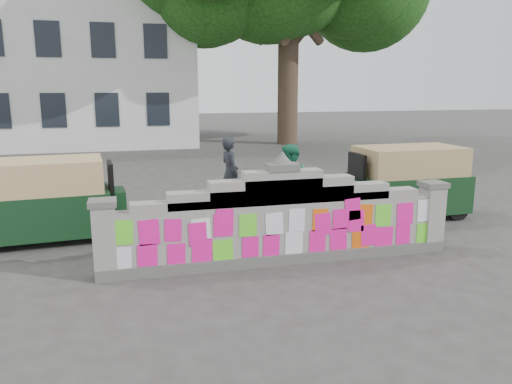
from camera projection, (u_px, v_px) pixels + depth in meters
ground at (281, 262)px, 9.00m from camera, size 100.00×100.00×0.00m
parapet_wall at (282, 222)px, 8.84m from camera, size 6.48×0.44×2.01m
building at (39, 69)px, 27.24m from camera, size 16.00×10.00×8.90m
cyclist_bike at (230, 198)px, 11.91m from camera, size 2.01×1.10×1.00m
cyclist_rider at (230, 183)px, 11.83m from camera, size 0.54×0.70×1.70m
pedestrian at (291, 185)px, 11.33m from camera, size 1.04×1.12×1.84m
rickshaw_left at (47, 199)px, 10.10m from camera, size 3.08×1.61×1.67m
rickshaw_right at (405, 181)px, 11.93m from camera, size 3.09×1.47×1.71m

